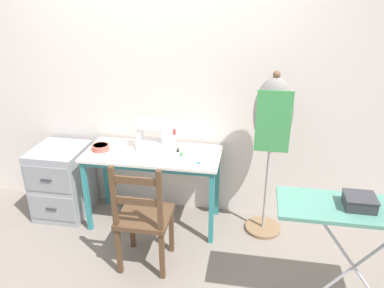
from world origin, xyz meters
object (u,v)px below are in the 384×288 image
Objects in this scene: thread_spool_near_machine at (178,150)px; storage_box at (360,202)px; ironing_board at (365,215)px; wooden_chair at (144,218)px; sewing_machine at (158,136)px; filing_cabinet at (62,181)px; thread_spool_mid_table at (182,154)px; scissors at (201,164)px; fabric_bowl at (101,147)px; dress_form at (272,122)px.

storage_box is at bearing -34.95° from thread_spool_near_machine.
wooden_chair is at bearing 169.81° from ironing_board.
sewing_machine is at bearing 93.82° from wooden_chair.
sewing_machine is at bearing 4.14° from filing_cabinet.
thread_spool_near_machine reaches higher than thread_spool_mid_table.
sewing_machine reaches higher than filing_cabinet.
scissors is 0.64m from wooden_chair.
fabric_bowl is 0.23× the size of filing_cabinet.
thread_spool_near_machine is (0.69, 0.08, -0.01)m from fabric_bowl.
storage_box reaches higher than thread_spool_mid_table.
ironing_board is at bearing -32.61° from thread_spool_mid_table.
filing_cabinet is (-1.13, -0.04, -0.40)m from thread_spool_near_machine.
thread_spool_near_machine is 1.07× the size of thread_spool_mid_table.
scissors is (0.42, -0.23, -0.13)m from sewing_machine.
wooden_chair is at bearing -102.65° from thread_spool_near_machine.
scissors is at bearing 48.72° from wooden_chair.
sewing_machine is 1.88× the size of storage_box.
ironing_board reaches higher than filing_cabinet.
fabric_bowl is 0.87× the size of storage_box.
thread_spool_near_machine is 0.04× the size of wooden_chair.
sewing_machine is 0.23× the size of dress_form.
sewing_machine is at bearing 151.16° from scissors.
sewing_machine reaches higher than thread_spool_near_machine.
fabric_bowl is at bearing 157.40° from storage_box.
ironing_board is (1.34, -0.90, 0.08)m from thread_spool_near_machine.
sewing_machine is at bearing 11.84° from fabric_bowl.
sewing_machine is 9.13× the size of thread_spool_near_machine.
thread_spool_mid_table is 0.81m from dress_form.
scissors is at bearing -28.84° from sewing_machine.
sewing_machine is 0.50m from scissors.
dress_form reaches higher than ironing_board.
fabric_bowl is 0.69m from thread_spool_near_machine.
wooden_chair is (0.54, -0.55, -0.31)m from fabric_bowl.
storage_box is (1.43, -0.27, 0.47)m from wooden_chair.
wooden_chair is (0.04, -0.66, -0.41)m from sewing_machine.
sewing_machine is 2.65× the size of scissors.
wooden_chair is at bearing -86.18° from sewing_machine.
dress_form is (1.48, 0.07, 0.30)m from fabric_bowl.
storage_box is (0.50, -0.89, -0.14)m from dress_form.
dress_form is (0.56, 0.19, 0.33)m from scissors.
fabric_bowl is 0.84m from wooden_chair.
thread_spool_mid_table is 0.04× the size of wooden_chair.
thread_spool_mid_table is 1.24m from filing_cabinet.
filing_cabinet is at bearing 175.30° from fabric_bowl.
wooden_chair is (-0.14, -0.63, -0.30)m from thread_spool_near_machine.
dress_form is at bearing 4.82° from thread_spool_mid_table.
ironing_board is at bearing -58.38° from dress_form.
thread_spool_near_machine is 0.09m from thread_spool_mid_table.
scissors is 1.43m from filing_cabinet.
fabric_bowl is 2.18m from ironing_board.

